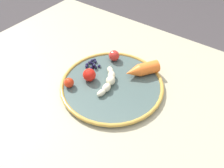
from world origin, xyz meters
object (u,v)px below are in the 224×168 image
object	(u,v)px
banana	(109,81)
tomato_far	(69,83)
dining_table	(104,107)
plate	(112,85)
carrot_orange	(142,70)
blueberry_pile	(92,65)
tomato_mid	(89,75)
tomato_near	(114,56)

from	to	relation	value
banana	tomato_far	bearing A→B (deg)	-138.51
dining_table	plate	xyz separation A→B (m)	(0.01, 0.03, 0.09)
plate	carrot_orange	size ratio (longest dim) A/B	2.83
carrot_orange	blueberry_pile	xyz separation A→B (m)	(-0.16, -0.06, -0.01)
plate	banana	bearing A→B (deg)	-156.20
plate	blueberry_pile	world-z (taller)	blueberry_pile
dining_table	tomato_mid	distance (m)	0.13
plate	tomato_far	distance (m)	0.14
carrot_orange	tomato_far	world-z (taller)	carrot_orange
carrot_orange	blueberry_pile	world-z (taller)	carrot_orange
dining_table	tomato_near	distance (m)	0.19
carrot_orange	blueberry_pile	size ratio (longest dim) A/B	2.05
carrot_orange	blueberry_pile	bearing A→B (deg)	-158.50
banana	tomato_mid	world-z (taller)	tomato_mid
tomato_near	tomato_mid	size ratio (longest dim) A/B	0.90
banana	carrot_orange	xyz separation A→B (m)	(0.06, 0.10, 0.01)
plate	carrot_orange	world-z (taller)	carrot_orange
tomato_mid	tomato_far	distance (m)	0.07
blueberry_pile	tomato_far	xyz separation A→B (m)	(0.00, -0.12, 0.01)
carrot_orange	tomato_far	xyz separation A→B (m)	(-0.16, -0.19, -0.00)
blueberry_pile	carrot_orange	bearing A→B (deg)	21.50
dining_table	carrot_orange	size ratio (longest dim) A/B	9.68
dining_table	plate	size ratio (longest dim) A/B	3.43
dining_table	banana	world-z (taller)	banana
tomato_mid	plate	bearing A→B (deg)	20.78
carrot_orange	tomato_mid	world-z (taller)	tomato_mid
banana	tomato_far	xyz separation A→B (m)	(-0.10, -0.08, 0.00)
banana	carrot_orange	bearing A→B (deg)	58.12
tomato_mid	banana	bearing A→B (deg)	20.32
carrot_orange	tomato_far	size ratio (longest dim) A/B	3.72
plate	dining_table	bearing A→B (deg)	-105.81
blueberry_pile	banana	bearing A→B (deg)	-20.18
dining_table	blueberry_pile	bearing A→B (deg)	146.55
plate	tomato_mid	world-z (taller)	tomato_mid
banana	blueberry_pile	world-z (taller)	banana
tomato_far	dining_table	bearing A→B (deg)	30.11
dining_table	plate	distance (m)	0.10
plate	blueberry_pile	distance (m)	0.12
carrot_orange	blueberry_pile	distance (m)	0.18
dining_table	carrot_orange	bearing A→B (deg)	64.19
dining_table	tomato_near	size ratio (longest dim) A/B	29.63
blueberry_pile	tomato_near	world-z (taller)	tomato_near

